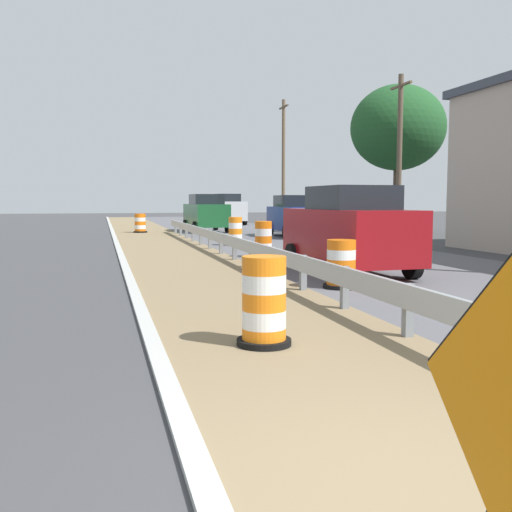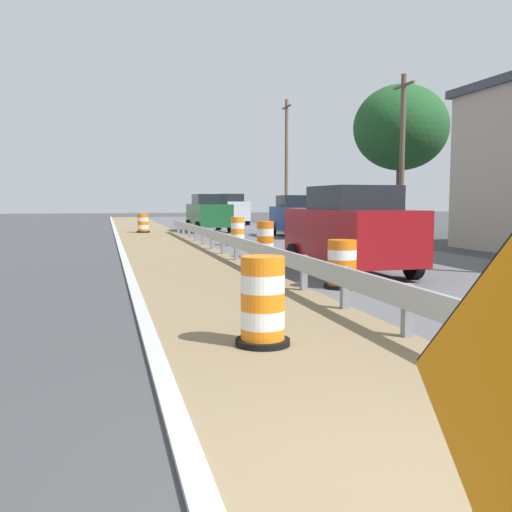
{
  "view_description": "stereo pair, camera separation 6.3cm",
  "coord_description": "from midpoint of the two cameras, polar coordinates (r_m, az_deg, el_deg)",
  "views": [
    {
      "loc": [
        -1.87,
        -2.88,
        1.78
      ],
      "look_at": [
        0.55,
        6.25,
        0.87
      ],
      "focal_mm": 40.84,
      "sensor_mm": 36.0,
      "label": 1
    },
    {
      "loc": [
        -1.81,
        -2.9,
        1.78
      ],
      "look_at": [
        0.55,
        6.25,
        0.87
      ],
      "focal_mm": 40.84,
      "sensor_mm": 36.0,
      "label": 2
    }
  ],
  "objects": [
    {
      "name": "tree_roadside",
      "position": [
        32.37,
        14.05,
        12.08
      ],
      "size": [
        4.99,
        4.99,
        7.85
      ],
      "color": "#4C3D2D",
      "rests_on": "ground"
    },
    {
      "name": "traffic_barrel_far",
      "position": [
        22.84,
        -1.73,
        2.3
      ],
      "size": [
        0.66,
        0.66,
        1.12
      ],
      "color": "orange",
      "rests_on": "ground"
    },
    {
      "name": "traffic_barrel_mid",
      "position": [
        18.04,
        1.01,
        1.46
      ],
      "size": [
        0.66,
        0.66,
        1.13
      ],
      "color": "orange",
      "rests_on": "ground"
    },
    {
      "name": "car_mid_far_lane",
      "position": [
        28.4,
        4.11,
        3.92
      ],
      "size": [
        2.04,
        4.5,
        2.02
      ],
      "rotation": [
        0.0,
        0.0,
        -1.6
      ],
      "color": "navy",
      "rests_on": "ground"
    },
    {
      "name": "utility_pole_mid",
      "position": [
        27.76,
        14.18,
        9.66
      ],
      "size": [
        0.24,
        1.8,
        7.45
      ],
      "color": "brown",
      "rests_on": "ground"
    },
    {
      "name": "traffic_barrel_farther",
      "position": [
        32.66,
        -10.95,
        3.09
      ],
      "size": [
        0.75,
        0.75,
        1.04
      ],
      "color": "orange",
      "rests_on": "ground"
    },
    {
      "name": "car_trailing_near_lane",
      "position": [
        43.07,
        -2.5,
        4.6
      ],
      "size": [
        2.15,
        4.77,
        2.25
      ],
      "rotation": [
        0.0,
        0.0,
        -1.54
      ],
      "color": "silver",
      "rests_on": "ground"
    },
    {
      "name": "ground_plane",
      "position": [
        3.86,
        17.24,
        -22.16
      ],
      "size": [
        160.0,
        160.0,
        0.0
      ],
      "primitive_type": "plane",
      "color": "#3D3D3F"
    },
    {
      "name": "traffic_barrel_close",
      "position": [
        11.88,
        8.57,
        -1.03
      ],
      "size": [
        0.73,
        0.73,
        0.98
      ],
      "color": "orange",
      "rests_on": "ground"
    },
    {
      "name": "car_lead_near_lane",
      "position": [
        33.2,
        -4.6,
        4.22
      ],
      "size": [
        2.14,
        4.65,
        2.12
      ],
      "rotation": [
        0.0,
        0.0,
        1.6
      ],
      "color": "#195128",
      "rests_on": "ground"
    },
    {
      "name": "car_lead_far_lane",
      "position": [
        14.36,
        9.32,
        2.54
      ],
      "size": [
        2.14,
        4.49,
        2.12
      ],
      "rotation": [
        0.0,
        0.0,
        1.61
      ],
      "color": "maroon",
      "rests_on": "ground"
    },
    {
      "name": "median_dirt_strip",
      "position": [
        4.1,
        23.15,
        -20.59
      ],
      "size": [
        3.33,
        120.0,
        0.01
      ],
      "primitive_type": "cube",
      "color": "#7F6B4C",
      "rests_on": "ground"
    },
    {
      "name": "traffic_barrel_nearest",
      "position": [
        7.13,
        0.92,
        -4.84
      ],
      "size": [
        0.68,
        0.68,
        1.1
      ],
      "color": "orange",
      "rests_on": "ground"
    },
    {
      "name": "guardrail_median",
      "position": [
        6.12,
        23.76,
        -6.87
      ],
      "size": [
        0.18,
        55.16,
        0.71
      ],
      "color": "#999EA3",
      "rests_on": "ground"
    },
    {
      "name": "utility_pole_far",
      "position": [
        41.21,
        3.05,
        9.29
      ],
      "size": [
        0.24,
        1.8,
        8.72
      ],
      "color": "brown",
      "rests_on": "ground"
    }
  ]
}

